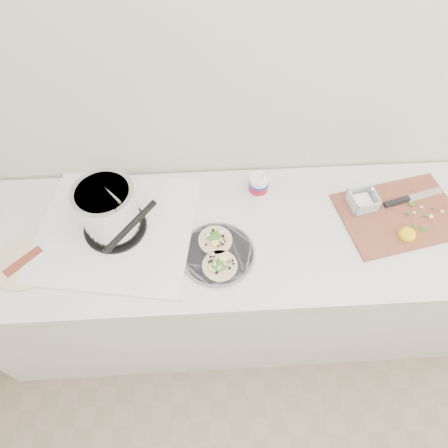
{
  "coord_description": "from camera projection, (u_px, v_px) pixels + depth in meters",
  "views": [
    {
      "loc": [
        -0.14,
        0.54,
        2.22
      ],
      "look_at": [
        -0.09,
        1.41,
        0.96
      ],
      "focal_mm": 32.0,
      "sensor_mm": 36.0,
      "label": 1
    }
  ],
  "objects": [
    {
      "name": "stove",
      "position": [
        111.0,
        216.0,
        1.51
      ],
      "size": [
        0.68,
        0.65,
        0.29
      ],
      "rotation": [
        0.0,
        0.0,
        -0.16
      ],
      "color": "silver",
      "rests_on": "counter"
    },
    {
      "name": "counter",
      "position": [
        243.0,
        279.0,
        1.96
      ],
      "size": [
        2.44,
        0.66,
        0.9
      ],
      "color": "silver",
      "rests_on": "ground"
    },
    {
      "name": "tub",
      "position": [
        260.0,
        183.0,
        1.65
      ],
      "size": [
        0.08,
        0.08,
        0.19
      ],
      "rotation": [
        0.0,
        0.0,
        0.19
      ],
      "color": "white",
      "rests_on": "counter"
    },
    {
      "name": "taco_plate",
      "position": [
        218.0,
        252.0,
        1.51
      ],
      "size": [
        0.28,
        0.28,
        0.04
      ],
      "rotation": [
        0.0,
        0.0,
        -0.16
      ],
      "color": "slate",
      "rests_on": "counter"
    },
    {
      "name": "cutboard",
      "position": [
        397.0,
        211.0,
        1.62
      ],
      "size": [
        0.53,
        0.42,
        0.07
      ],
      "rotation": [
        0.0,
        0.0,
        0.2
      ],
      "color": "brown",
      "rests_on": "counter"
    },
    {
      "name": "bacon_plate",
      "position": [
        24.0,
        263.0,
        1.5
      ],
      "size": [
        0.24,
        0.24,
        0.02
      ],
      "rotation": [
        0.0,
        0.0,
        0.79
      ],
      "color": "beige",
      "rests_on": "counter"
    }
  ]
}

